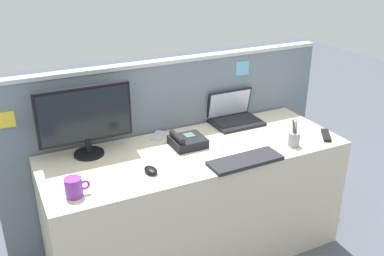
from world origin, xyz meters
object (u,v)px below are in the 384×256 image
object	(u,v)px
computer_mouse_right_hand	(151,170)
coffee_mug	(74,187)
cell_phone_silver_slab	(158,136)
desktop_monitor	(85,118)
laptop	(234,115)
desk_phone	(187,141)
pen_cup	(294,139)
tv_remote	(326,135)
keyboard_main	(245,161)

from	to	relation	value
computer_mouse_right_hand	coffee_mug	xyz separation A→B (m)	(-0.41, -0.05, 0.03)
cell_phone_silver_slab	desktop_monitor	bearing A→B (deg)	-134.65
laptop	cell_phone_silver_slab	xyz separation A→B (m)	(-0.55, 0.00, -0.05)
laptop	desk_phone	world-z (taller)	laptop
laptop	desk_phone	bearing A→B (deg)	-155.76
cell_phone_silver_slab	laptop	bearing A→B (deg)	38.22
pen_cup	laptop	bearing A→B (deg)	105.33
pen_cup	coffee_mug	bearing A→B (deg)	179.24
desk_phone	computer_mouse_right_hand	xyz separation A→B (m)	(-0.31, -0.21, -0.02)
desktop_monitor	cell_phone_silver_slab	distance (m)	0.51
desktop_monitor	tv_remote	size ratio (longest dim) A/B	3.15
laptop	desk_phone	xyz separation A→B (m)	(-0.45, -0.20, -0.02)
desktop_monitor	pen_cup	world-z (taller)	desktop_monitor
desktop_monitor	tv_remote	xyz separation A→B (m)	(1.41, -0.42, -0.22)
pen_cup	cell_phone_silver_slab	distance (m)	0.84
computer_mouse_right_hand	tv_remote	distance (m)	1.17
laptop	coffee_mug	world-z (taller)	laptop
tv_remote	desk_phone	bearing A→B (deg)	-162.93
tv_remote	coffee_mug	world-z (taller)	coffee_mug
keyboard_main	tv_remote	distance (m)	0.65
desk_phone	pen_cup	bearing A→B (deg)	-25.87
desk_phone	computer_mouse_right_hand	distance (m)	0.38
desk_phone	pen_cup	size ratio (longest dim) A/B	1.12
pen_cup	coffee_mug	xyz separation A→B (m)	(-1.31, 0.02, 0.00)
pen_cup	coffee_mug	distance (m)	1.31
computer_mouse_right_hand	tv_remote	size ratio (longest dim) A/B	0.59
pen_cup	coffee_mug	world-z (taller)	pen_cup
cell_phone_silver_slab	desk_phone	bearing A→B (deg)	-25.12
laptop	desk_phone	size ratio (longest dim) A/B	1.65
laptop	computer_mouse_right_hand	size ratio (longest dim) A/B	3.31
desktop_monitor	desk_phone	bearing A→B (deg)	-15.17
laptop	pen_cup	bearing A→B (deg)	-74.67
laptop	coffee_mug	size ratio (longest dim) A/B	2.70
laptop	cell_phone_silver_slab	size ratio (longest dim) A/B	2.43
desk_phone	coffee_mug	xyz separation A→B (m)	(-0.73, -0.26, 0.02)
desk_phone	cell_phone_silver_slab	world-z (taller)	desk_phone
desktop_monitor	desk_phone	size ratio (longest dim) A/B	2.67
computer_mouse_right_hand	keyboard_main	bearing A→B (deg)	-20.14
cell_phone_silver_slab	keyboard_main	bearing A→B (deg)	-21.88
computer_mouse_right_hand	tv_remote	world-z (taller)	computer_mouse_right_hand
desktop_monitor	computer_mouse_right_hand	xyz separation A→B (m)	(0.25, -0.36, -0.21)
computer_mouse_right_hand	pen_cup	world-z (taller)	pen_cup
laptop	pen_cup	distance (m)	0.50
pen_cup	cell_phone_silver_slab	size ratio (longest dim) A/B	1.31
desktop_monitor	cell_phone_silver_slab	size ratio (longest dim) A/B	3.94
coffee_mug	desktop_monitor	bearing A→B (deg)	67.93
desk_phone	desktop_monitor	bearing A→B (deg)	164.83
tv_remote	keyboard_main	bearing A→B (deg)	-139.53
desktop_monitor	computer_mouse_right_hand	world-z (taller)	desktop_monitor
desk_phone	computer_mouse_right_hand	bearing A→B (deg)	-145.97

